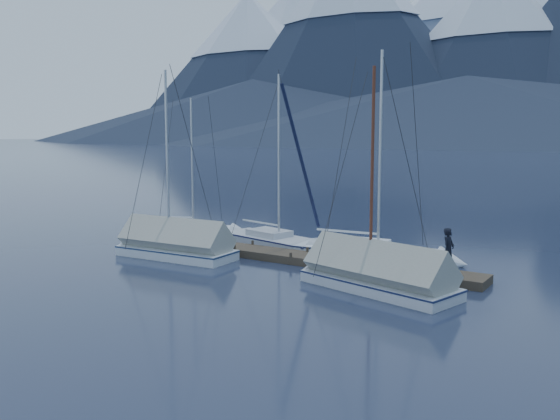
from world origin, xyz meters
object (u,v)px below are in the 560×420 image
object	(u,v)px
sailboat_open_left	(201,232)
sailboat_covered_far	(167,247)
sailboat_open_mid	(286,244)
sailboat_open_right	(390,256)
sailboat_covered_near	(367,276)
person	(448,250)

from	to	relation	value
sailboat_open_left	sailboat_covered_far	xyz separation A→B (m)	(2.63, -5.38, 0.30)
sailboat_open_mid	sailboat_open_right	world-z (taller)	sailboat_open_right
sailboat_open_left	sailboat_covered_far	size ratio (longest dim) A/B	0.90
sailboat_open_right	sailboat_covered_near	distance (m)	4.98
sailboat_open_left	sailboat_covered_near	distance (m)	13.70
sailboat_open_right	sailboat_covered_far	bearing A→B (deg)	-151.60
sailboat_open_mid	sailboat_covered_far	size ratio (longest dim) A/B	1.01
sailboat_open_left	person	bearing A→B (deg)	-10.84
sailboat_open_right	sailboat_covered_near	size ratio (longest dim) A/B	1.14
sailboat_open_left	sailboat_open_right	bearing A→B (deg)	-3.19
sailboat_open_left	sailboat_open_mid	xyz separation A→B (m)	(6.02, -0.70, 0.02)
sailboat_open_mid	sailboat_covered_near	distance (m)	8.09
sailboat_open_left	sailboat_open_mid	world-z (taller)	sailboat_open_mid
person	sailboat_covered_far	bearing A→B (deg)	107.89
sailboat_open_right	person	world-z (taller)	sailboat_open_right
sailboat_open_left	sailboat_open_right	distance (m)	11.42
sailboat_open_mid	sailboat_covered_far	distance (m)	5.78
sailboat_open_left	person	distance (m)	14.96
sailboat_open_mid	sailboat_covered_near	size ratio (longest dim) A/B	1.05
sailboat_covered_far	sailboat_open_mid	bearing A→B (deg)	54.01
sailboat_covered_near	sailboat_covered_far	world-z (taller)	sailboat_covered_far
sailboat_open_left	sailboat_open_right	world-z (taller)	sailboat_open_right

